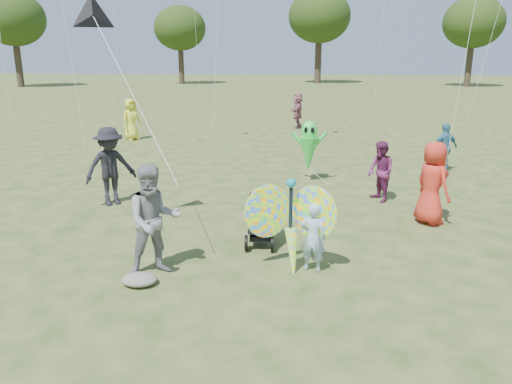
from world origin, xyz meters
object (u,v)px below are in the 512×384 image
crowd_b (110,167)px  alien_kite (309,148)px  crowd_j (297,111)px  crowd_c (445,148)px  crowd_a (432,183)px  butterfly_kite (291,224)px  jogging_stroller (261,213)px  child_girl (313,238)px  adult_man (154,221)px  crowd_g (131,119)px  crowd_e (380,172)px

crowd_b → alien_kite: bearing=-9.6°
crowd_j → crowd_c: bearing=32.6°
crowd_a → alien_kite: 4.23m
crowd_j → butterfly_kite: bearing=5.8°
crowd_a → crowd_j: bearing=-16.8°
jogging_stroller → crowd_c: bearing=48.1°
child_girl → crowd_a: crowd_a is taller
crowd_c → alien_kite: alien_kite is taller
butterfly_kite → alien_kite: size_ratio=1.02×
adult_man → butterfly_kite: size_ratio=1.04×
crowd_c → jogging_stroller: size_ratio=1.38×
child_girl → crowd_c: crowd_c is taller
child_girl → crowd_b: 5.84m
child_girl → crowd_g: bearing=-45.6°
crowd_c → jogging_stroller: bearing=26.5°
crowd_b → butterfly_kite: (4.39, -3.34, -0.14)m
crowd_j → jogging_stroller: 15.43m
child_girl → adult_man: adult_man is taller
crowd_g → alien_kite: 9.76m
crowd_j → jogging_stroller: bearing=3.6°
butterfly_kite → crowd_c: bearing=59.9°
crowd_a → butterfly_kite: crowd_a is taller
crowd_e → butterfly_kite: 4.73m
crowd_c → jogging_stroller: crowd_c is taller
crowd_b → crowd_e: size_ratio=1.26×
crowd_g → jogging_stroller: crowd_g is taller
crowd_e → butterfly_kite: (-2.04, -4.26, 0.06)m
jogging_stroller → butterfly_kite: butterfly_kite is taller
crowd_b → crowd_j: 13.86m
crowd_b → alien_kite: crowd_b is taller
adult_man → alien_kite: (2.51, 6.41, 0.05)m
child_girl → adult_man: 2.62m
crowd_a → alien_kite: size_ratio=1.02×
crowd_c → jogging_stroller: 8.25m
crowd_e → crowd_g: (-9.10, 8.17, 0.12)m
alien_kite → crowd_b: bearing=-150.2°
child_girl → crowd_a: (2.53, 2.70, 0.30)m
crowd_c → crowd_g: crowd_g is taller
crowd_c → crowd_j: (-4.64, 8.89, 0.10)m
crowd_e → alien_kite: 2.49m
crowd_b → butterfly_kite: crowd_b is taller
child_girl → crowd_g: 14.50m
adult_man → crowd_g: size_ratio=1.08×
butterfly_kite → alien_kite: bearing=87.1°
child_girl → crowd_e: (1.68, 4.28, 0.15)m
crowd_b → butterfly_kite: bearing=-76.6°
jogging_stroller → alien_kite: (0.90, 4.90, 0.36)m
adult_man → crowd_b: size_ratio=0.99×
child_girl → crowd_a: size_ratio=0.67×
jogging_stroller → butterfly_kite: 1.30m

